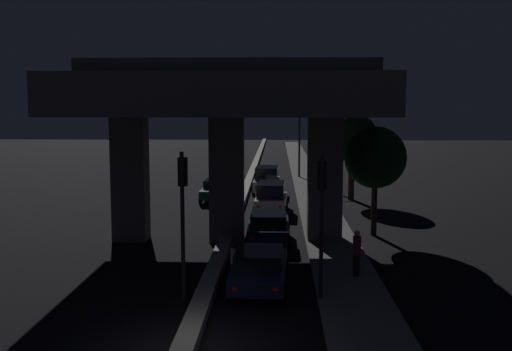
{
  "coord_description": "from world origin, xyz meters",
  "views": [
    {
      "loc": [
        2.42,
        -15.24,
        6.51
      ],
      "look_at": [
        0.96,
        25.82,
        1.73
      ],
      "focal_mm": 42.0,
      "sensor_mm": 36.0,
      "label": 1
    }
  ],
  "objects_px": {
    "traffic_light_right_of_median": "(322,202)",
    "motorcycle_blue_filtering_near": "(235,264)",
    "car_dark_blue_lead": "(260,267)",
    "motorcycle_black_filtering_mid": "(239,226)",
    "car_dark_green_lead_oncoming": "(215,190)",
    "car_silver_second_oncoming": "(228,173)",
    "car_white_third": "(271,196)",
    "traffic_light_left_of_median": "(183,200)",
    "pedestrian_on_sidewalk": "(357,253)",
    "car_dark_blue_second": "(269,227)",
    "car_white_fourth": "(267,180)",
    "street_lamp": "(296,122)"
  },
  "relations": [
    {
      "from": "car_dark_green_lead_oncoming",
      "to": "pedestrian_on_sidewalk",
      "type": "xyz_separation_m",
      "value": [
        7.25,
        -18.6,
        0.29
      ]
    },
    {
      "from": "car_dark_green_lead_oncoming",
      "to": "car_white_third",
      "type": "bearing_deg",
      "value": 44.99
    },
    {
      "from": "car_dark_blue_second",
      "to": "car_white_fourth",
      "type": "bearing_deg",
      "value": 1.52
    },
    {
      "from": "car_white_fourth",
      "to": "car_silver_second_oncoming",
      "type": "xyz_separation_m",
      "value": [
        -3.39,
        5.51,
        -0.14
      ]
    },
    {
      "from": "traffic_light_right_of_median",
      "to": "motorcycle_black_filtering_mid",
      "type": "distance_m",
      "value": 10.35
    },
    {
      "from": "street_lamp",
      "to": "car_white_fourth",
      "type": "relative_size",
      "value": 2.11
    },
    {
      "from": "traffic_light_right_of_median",
      "to": "motorcycle_black_filtering_mid",
      "type": "xyz_separation_m",
      "value": [
        -3.32,
        9.41,
        -2.74
      ]
    },
    {
      "from": "pedestrian_on_sidewalk",
      "to": "car_dark_blue_lead",
      "type": "bearing_deg",
      "value": -161.93
    },
    {
      "from": "traffic_light_left_of_median",
      "to": "car_dark_green_lead_oncoming",
      "type": "xyz_separation_m",
      "value": [
        -1.12,
        21.15,
        -2.68
      ]
    },
    {
      "from": "traffic_light_right_of_median",
      "to": "motorcycle_blue_filtering_near",
      "type": "relative_size",
      "value": 2.57
    },
    {
      "from": "traffic_light_left_of_median",
      "to": "motorcycle_blue_filtering_near",
      "type": "bearing_deg",
      "value": 55.3
    },
    {
      "from": "car_dark_green_lead_oncoming",
      "to": "car_silver_second_oncoming",
      "type": "relative_size",
      "value": 1.05
    },
    {
      "from": "traffic_light_right_of_median",
      "to": "car_dark_blue_second",
      "type": "xyz_separation_m",
      "value": [
        -1.86,
        8.52,
        -2.59
      ]
    },
    {
      "from": "car_white_third",
      "to": "motorcycle_blue_filtering_near",
      "type": "bearing_deg",
      "value": 177.89
    },
    {
      "from": "car_white_third",
      "to": "car_silver_second_oncoming",
      "type": "relative_size",
      "value": 1.05
    },
    {
      "from": "traffic_light_right_of_median",
      "to": "car_white_third",
      "type": "bearing_deg",
      "value": 96.15
    },
    {
      "from": "car_dark_blue_lead",
      "to": "motorcycle_black_filtering_mid",
      "type": "height_order",
      "value": "motorcycle_black_filtering_mid"
    },
    {
      "from": "street_lamp",
      "to": "traffic_light_left_of_median",
      "type": "bearing_deg",
      "value": -97.92
    },
    {
      "from": "pedestrian_on_sidewalk",
      "to": "motorcycle_blue_filtering_near",
      "type": "bearing_deg",
      "value": -176.25
    },
    {
      "from": "traffic_light_right_of_median",
      "to": "car_dark_green_lead_oncoming",
      "type": "xyz_separation_m",
      "value": [
        -5.72,
        21.14,
        -2.6
      ]
    },
    {
      "from": "car_dark_blue_lead",
      "to": "car_dark_blue_second",
      "type": "bearing_deg",
      "value": 0.25
    },
    {
      "from": "traffic_light_left_of_median",
      "to": "car_dark_blue_second",
      "type": "relative_size",
      "value": 1.16
    },
    {
      "from": "car_silver_second_oncoming",
      "to": "motorcycle_blue_filtering_near",
      "type": "height_order",
      "value": "car_silver_second_oncoming"
    },
    {
      "from": "traffic_light_left_of_median",
      "to": "car_dark_green_lead_oncoming",
      "type": "height_order",
      "value": "traffic_light_left_of_median"
    },
    {
      "from": "car_dark_blue_lead",
      "to": "motorcycle_blue_filtering_near",
      "type": "height_order",
      "value": "motorcycle_blue_filtering_near"
    },
    {
      "from": "street_lamp",
      "to": "car_dark_green_lead_oncoming",
      "type": "xyz_separation_m",
      "value": [
        -5.89,
        -13.18,
        -4.31
      ]
    },
    {
      "from": "car_white_fourth",
      "to": "motorcycle_black_filtering_mid",
      "type": "relative_size",
      "value": 2.18
    },
    {
      "from": "traffic_light_right_of_median",
      "to": "car_white_third",
      "type": "height_order",
      "value": "traffic_light_right_of_median"
    },
    {
      "from": "traffic_light_right_of_median",
      "to": "car_silver_second_oncoming",
      "type": "height_order",
      "value": "traffic_light_right_of_median"
    },
    {
      "from": "car_dark_blue_lead",
      "to": "car_dark_green_lead_oncoming",
      "type": "height_order",
      "value": "car_dark_green_lead_oncoming"
    },
    {
      "from": "car_white_third",
      "to": "car_dark_green_lead_oncoming",
      "type": "bearing_deg",
      "value": 45.79
    },
    {
      "from": "street_lamp",
      "to": "car_white_third",
      "type": "bearing_deg",
      "value": -96.63
    },
    {
      "from": "car_white_fourth",
      "to": "car_silver_second_oncoming",
      "type": "bearing_deg",
      "value": 33.68
    },
    {
      "from": "traffic_light_right_of_median",
      "to": "traffic_light_left_of_median",
      "type": "bearing_deg",
      "value": -179.99
    },
    {
      "from": "traffic_light_left_of_median",
      "to": "traffic_light_right_of_median",
      "type": "relative_size",
      "value": 1.02
    },
    {
      "from": "traffic_light_left_of_median",
      "to": "traffic_light_right_of_median",
      "type": "height_order",
      "value": "traffic_light_left_of_median"
    },
    {
      "from": "car_white_fourth",
      "to": "car_dark_green_lead_oncoming",
      "type": "xyz_separation_m",
      "value": [
        -3.48,
        -3.7,
        -0.29
      ]
    },
    {
      "from": "motorcycle_blue_filtering_near",
      "to": "motorcycle_black_filtering_mid",
      "type": "height_order",
      "value": "motorcycle_blue_filtering_near"
    },
    {
      "from": "car_dark_blue_second",
      "to": "motorcycle_black_filtering_mid",
      "type": "distance_m",
      "value": 1.71
    },
    {
      "from": "car_dark_blue_lead",
      "to": "motorcycle_blue_filtering_near",
      "type": "distance_m",
      "value": 1.31
    },
    {
      "from": "car_white_third",
      "to": "car_dark_green_lead_oncoming",
      "type": "xyz_separation_m",
      "value": [
        -3.88,
        4.13,
        -0.2
      ]
    },
    {
      "from": "street_lamp",
      "to": "car_white_third",
      "type": "xyz_separation_m",
      "value": [
        -2.01,
        -17.31,
        -4.11
      ]
    },
    {
      "from": "traffic_light_left_of_median",
      "to": "car_white_fourth",
      "type": "bearing_deg",
      "value": 84.57
    },
    {
      "from": "traffic_light_right_of_median",
      "to": "street_lamp",
      "type": "relative_size",
      "value": 0.57
    },
    {
      "from": "pedestrian_on_sidewalk",
      "to": "car_silver_second_oncoming",
      "type": "bearing_deg",
      "value": 104.44
    },
    {
      "from": "traffic_light_left_of_median",
      "to": "pedestrian_on_sidewalk",
      "type": "distance_m",
      "value": 7.06
    },
    {
      "from": "car_dark_blue_second",
      "to": "car_white_fourth",
      "type": "relative_size",
      "value": 1.06
    },
    {
      "from": "traffic_light_left_of_median",
      "to": "car_white_third",
      "type": "relative_size",
      "value": 1.2
    },
    {
      "from": "motorcycle_blue_filtering_near",
      "to": "pedestrian_on_sidewalk",
      "type": "relative_size",
      "value": 1.09
    },
    {
      "from": "traffic_light_left_of_median",
      "to": "traffic_light_right_of_median",
      "type": "distance_m",
      "value": 4.6
    }
  ]
}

